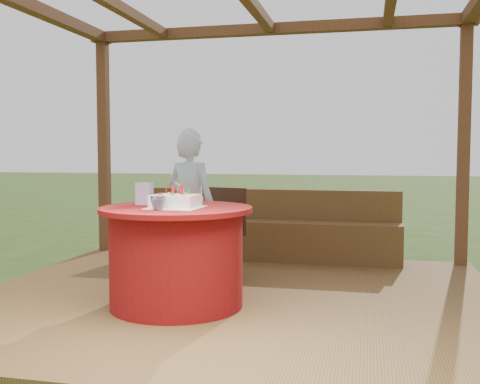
# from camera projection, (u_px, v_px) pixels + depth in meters

# --- Properties ---
(ground) EXTENTS (60.00, 60.00, 0.00)m
(ground) POSITION_uv_depth(u_px,v_px,m) (234.00, 309.00, 4.85)
(ground) COLOR #2E4A18
(ground) RESTS_ON ground
(deck) EXTENTS (4.50, 4.00, 0.12)m
(deck) POSITION_uv_depth(u_px,v_px,m) (234.00, 302.00, 4.85)
(deck) COLOR brown
(deck) RESTS_ON ground
(pergola) EXTENTS (4.50, 4.00, 2.72)m
(pergola) POSITION_uv_depth(u_px,v_px,m) (233.00, 26.00, 4.68)
(pergola) COLOR brown
(pergola) RESTS_ON deck
(bench) EXTENTS (3.00, 0.42, 0.80)m
(bench) POSITION_uv_depth(u_px,v_px,m) (268.00, 236.00, 6.50)
(bench) COLOR brown
(bench) RESTS_ON deck
(table) EXTENTS (1.22, 1.22, 0.80)m
(table) POSITION_uv_depth(u_px,v_px,m) (176.00, 256.00, 4.49)
(table) COLOR maroon
(table) RESTS_ON deck
(chair) EXTENTS (0.54, 0.54, 0.88)m
(chair) POSITION_uv_depth(u_px,v_px,m) (221.00, 227.00, 5.61)
(chair) COLOR #351C10
(chair) RESTS_ON deck
(elderly_woman) EXTENTS (0.59, 0.47, 1.47)m
(elderly_woman) POSITION_uv_depth(u_px,v_px,m) (191.00, 204.00, 5.41)
(elderly_woman) COLOR #A7D8F8
(elderly_woman) RESTS_ON deck
(birthday_cake) EXTENTS (0.41, 0.41, 0.18)m
(birthday_cake) POSITION_uv_depth(u_px,v_px,m) (176.00, 201.00, 4.37)
(birthday_cake) COLOR white
(birthday_cake) RESTS_ON table
(gift_bag) EXTENTS (0.13, 0.09, 0.18)m
(gift_bag) POSITION_uv_depth(u_px,v_px,m) (144.00, 194.00, 4.65)
(gift_bag) COLOR #CF85B3
(gift_bag) RESTS_ON table
(drinking_glass) EXTENTS (0.14, 0.14, 0.11)m
(drinking_glass) POSITION_uv_depth(u_px,v_px,m) (158.00, 203.00, 4.21)
(drinking_glass) COLOR white
(drinking_glass) RESTS_ON table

